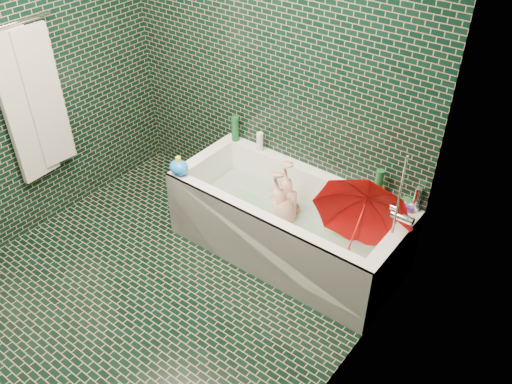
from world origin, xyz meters
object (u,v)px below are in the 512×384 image
Objects in this scene: child at (287,218)px; rubber_duck at (377,191)px; bath_toy at (179,167)px; umbrella at (357,225)px; bathtub at (286,230)px.

rubber_duck reaches higher than child.
bath_toy reaches higher than child.
umbrella is 5.97× the size of rubber_duck.
bath_toy is at bearing -71.93° from child.
bath_toy is (-0.76, -0.31, 0.31)m from child.
child is at bearing 104.29° from bathtub.
child is 1.33× the size of umbrella.
bath_toy is at bearing -179.93° from umbrella.
bath_toy reaches higher than bathtub.
rubber_duck is 0.61× the size of bath_toy.
rubber_duck reaches higher than bathtub.
rubber_duck is (0.51, 0.34, 0.28)m from child.
umbrella is at bearing -5.18° from bathtub.
child is 0.68m from rubber_duck.
bath_toy is (-0.76, -0.30, 0.40)m from bathtub.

